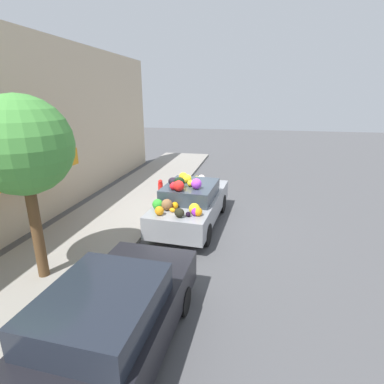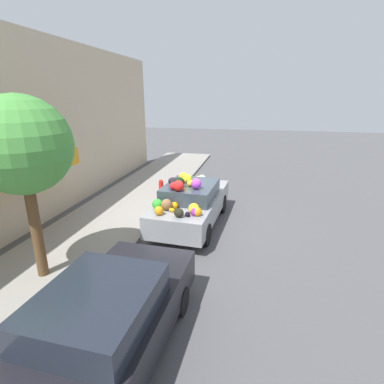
% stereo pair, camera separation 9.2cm
% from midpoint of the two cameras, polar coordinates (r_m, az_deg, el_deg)
% --- Properties ---
extents(ground_plane, '(60.00, 60.00, 0.00)m').
position_cam_midpoint_polar(ground_plane, '(10.26, -1.10, -5.98)').
color(ground_plane, '#4C4C4F').
extents(sidewalk_curb, '(24.00, 3.20, 0.12)m').
position_cam_midpoint_polar(sidewalk_curb, '(11.11, -14.86, -4.36)').
color(sidewalk_curb, gray).
rests_on(sidewalk_curb, ground).
extents(building_facade, '(18.00, 1.20, 6.09)m').
position_cam_midpoint_polar(building_facade, '(11.48, -26.45, 10.29)').
color(building_facade, '#C6B293').
rests_on(building_facade, ground).
extents(street_tree, '(2.07, 2.07, 4.10)m').
position_cam_midpoint_polar(street_tree, '(7.14, -29.96, 7.46)').
color(street_tree, brown).
rests_on(street_tree, sidewalk_curb).
extents(fire_hydrant, '(0.20, 0.20, 0.70)m').
position_cam_midpoint_polar(fire_hydrant, '(12.64, -6.23, 0.82)').
color(fire_hydrant, red).
rests_on(fire_hydrant, sidewalk_curb).
extents(art_car, '(4.44, 2.01, 1.79)m').
position_cam_midpoint_polar(art_car, '(9.88, -0.41, -1.96)').
color(art_car, gray).
rests_on(art_car, ground).
extents(parked_car_plain, '(4.44, 1.97, 1.46)m').
position_cam_midpoint_polar(parked_car_plain, '(5.29, -16.17, -23.14)').
color(parked_car_plain, black).
rests_on(parked_car_plain, ground).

